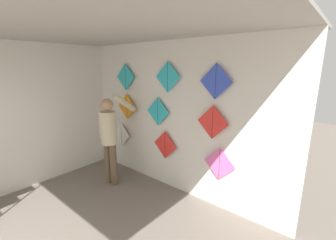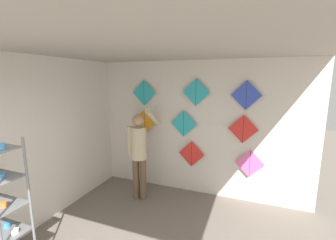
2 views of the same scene
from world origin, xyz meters
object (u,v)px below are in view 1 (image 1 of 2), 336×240
(shopkeeper, at_px, (110,134))
(kite_1, at_px, (165,145))
(kite_2, at_px, (219,164))
(kite_7, at_px, (168,77))
(kite_5, at_px, (213,122))
(kite_6, at_px, (125,77))
(kite_0, at_px, (122,134))
(kite_3, at_px, (127,107))
(kite_4, at_px, (158,112))
(kite_8, at_px, (216,81))

(shopkeeper, xyz_separation_m, kite_1, (0.91, 0.61, -0.19))
(kite_2, relative_size, kite_7, 1.00)
(kite_5, bearing_deg, kite_6, 180.00)
(kite_5, bearing_deg, shopkeeper, -162.22)
(shopkeeper, bearing_deg, kite_2, 9.13)
(kite_0, bearing_deg, kite_5, 0.00)
(kite_2, distance_m, kite_7, 1.74)
(kite_3, distance_m, kite_7, 1.33)
(kite_0, xyz_separation_m, kite_7, (1.39, 0.00, 1.34))
(kite_6, relative_size, kite_7, 1.00)
(kite_2, relative_size, kite_6, 1.00)
(shopkeeper, bearing_deg, kite_6, 99.27)
(kite_3, relative_size, kite_6, 1.00)
(kite_4, distance_m, kite_7, 0.71)
(kite_4, height_order, kite_7, kite_7)
(kite_5, bearing_deg, kite_2, 0.00)
(kite_2, height_order, kite_5, kite_5)
(kite_2, height_order, kite_4, kite_4)
(kite_1, relative_size, kite_7, 1.00)
(kite_3, bearing_deg, kite_4, 0.00)
(kite_3, bearing_deg, kite_7, 0.00)
(kite_4, relative_size, kite_8, 1.00)
(shopkeeper, xyz_separation_m, kite_3, (-0.18, 0.61, 0.44))
(kite_3, bearing_deg, kite_8, 0.00)
(kite_0, distance_m, kite_8, 2.68)
(shopkeeper, xyz_separation_m, kite_7, (0.98, 0.61, 1.11))
(kite_2, relative_size, kite_4, 1.00)
(shopkeeper, height_order, kite_1, shopkeeper)
(shopkeeper, relative_size, kite_5, 3.38)
(kite_3, bearing_deg, kite_2, 0.00)
(kite_8, bearing_deg, kite_0, 180.00)
(kite_0, relative_size, kite_6, 1.00)
(kite_0, height_order, kite_8, kite_8)
(shopkeeper, xyz_separation_m, kite_8, (1.93, 0.61, 1.07))
(kite_5, relative_size, kite_6, 1.00)
(kite_2, relative_size, kite_5, 1.00)
(shopkeeper, height_order, kite_3, shopkeeper)
(kite_5, height_order, kite_8, kite_8)
(kite_3, relative_size, kite_5, 1.00)
(kite_1, relative_size, kite_4, 1.00)
(kite_0, relative_size, kite_8, 1.00)
(kite_4, bearing_deg, kite_1, 0.00)
(kite_3, relative_size, kite_7, 1.00)
(kite_0, xyz_separation_m, kite_2, (2.48, 0.00, -0.01))
(kite_4, bearing_deg, kite_5, 0.00)
(kite_1, xyz_separation_m, kite_8, (1.02, 0.00, 1.26))
(kite_1, distance_m, kite_3, 1.26)
(kite_0, bearing_deg, shopkeeper, -56.14)
(kite_1, xyz_separation_m, kite_2, (1.16, 0.00, -0.05))
(kite_6, bearing_deg, kite_3, 0.00)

